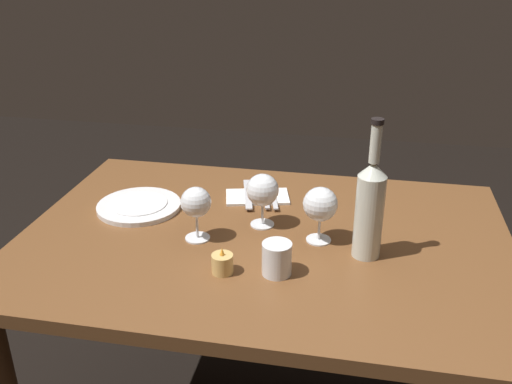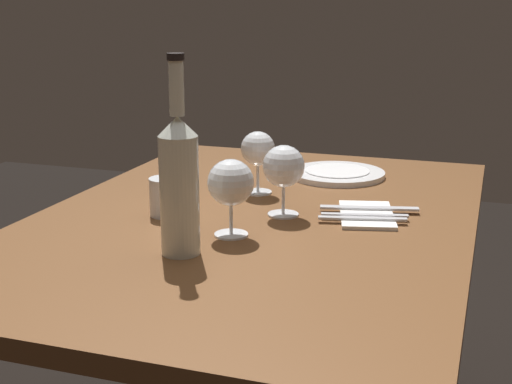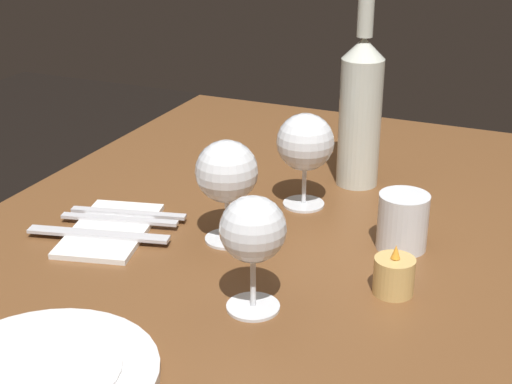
# 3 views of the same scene
# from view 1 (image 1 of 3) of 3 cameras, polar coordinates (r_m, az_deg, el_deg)

# --- Properties ---
(dining_table) EXTENTS (1.30, 0.90, 0.74)m
(dining_table) POSITION_cam_1_polar(r_m,az_deg,el_deg) (1.57, 0.81, -7.24)
(dining_table) COLOR brown
(dining_table) RESTS_ON ground
(wine_glass_left) EXTENTS (0.09, 0.09, 0.15)m
(wine_glass_left) POSITION_cam_1_polar(r_m,az_deg,el_deg) (1.46, 6.48, -1.33)
(wine_glass_left) COLOR white
(wine_glass_left) RESTS_ON dining_table
(wine_glass_right) EXTENTS (0.08, 0.08, 0.15)m
(wine_glass_right) POSITION_cam_1_polar(r_m,az_deg,el_deg) (1.47, -6.06, -1.14)
(wine_glass_right) COLOR white
(wine_glass_right) RESTS_ON dining_table
(wine_glass_centre) EXTENTS (0.09, 0.09, 0.15)m
(wine_glass_centre) POSITION_cam_1_polar(r_m,az_deg,el_deg) (1.53, 0.66, 0.13)
(wine_glass_centre) COLOR white
(wine_glass_centre) RESTS_ON dining_table
(wine_bottle) EXTENTS (0.07, 0.07, 0.36)m
(wine_bottle) POSITION_cam_1_polar(r_m,az_deg,el_deg) (1.40, 11.36, -1.45)
(wine_bottle) COLOR silver
(wine_bottle) RESTS_ON dining_table
(water_tumbler) EXTENTS (0.07, 0.07, 0.08)m
(water_tumbler) POSITION_cam_1_polar(r_m,az_deg,el_deg) (1.34, 2.10, -6.86)
(water_tumbler) COLOR white
(water_tumbler) RESTS_ON dining_table
(votive_candle) EXTENTS (0.05, 0.05, 0.07)m
(votive_candle) POSITION_cam_1_polar(r_m,az_deg,el_deg) (1.36, -3.40, -7.25)
(votive_candle) COLOR #DBB266
(votive_candle) RESTS_ON dining_table
(dinner_plate) EXTENTS (0.24, 0.24, 0.02)m
(dinner_plate) POSITION_cam_1_polar(r_m,az_deg,el_deg) (1.70, -11.68, -1.37)
(dinner_plate) COLOR white
(dinner_plate) RESTS_ON dining_table
(folded_napkin) EXTENTS (0.21, 0.15, 0.01)m
(folded_napkin) POSITION_cam_1_polar(r_m,az_deg,el_deg) (1.73, 0.14, -0.49)
(folded_napkin) COLOR white
(folded_napkin) RESTS_ON dining_table
(fork_inner) EXTENTS (0.06, 0.18, 0.00)m
(fork_inner) POSITION_cam_1_polar(r_m,az_deg,el_deg) (1.72, 0.95, -0.36)
(fork_inner) COLOR silver
(fork_inner) RESTS_ON folded_napkin
(fork_outer) EXTENTS (0.06, 0.18, 0.00)m
(fork_outer) POSITION_cam_1_polar(r_m,az_deg,el_deg) (1.72, 1.77, -0.43)
(fork_outer) COLOR silver
(fork_outer) RESTS_ON folded_napkin
(table_knife) EXTENTS (0.07, 0.21, 0.00)m
(table_knife) POSITION_cam_1_polar(r_m,az_deg,el_deg) (1.73, -0.84, -0.21)
(table_knife) COLOR silver
(table_knife) RESTS_ON folded_napkin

